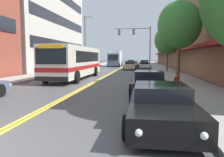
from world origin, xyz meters
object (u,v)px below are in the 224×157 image
(city_bus, at_px, (76,61))
(car_champagne_moving_lead, at_px, (133,64))
(fire_hydrant, at_px, (176,82))
(car_charcoal_parked_right_end, at_px, (149,82))
(car_white_parked_right_far, at_px, (144,65))
(car_beige_moving_second, at_px, (130,66))
(car_black_parked_right_foreground, at_px, (161,105))
(box_truck, at_px, (115,58))
(street_tree_right_far, at_px, (168,40))
(car_dark_grey_parked_right_mid, at_px, (145,63))
(traffic_signal_mast, at_px, (138,39))
(street_lamp_left_far, at_px, (86,39))
(street_tree_right_mid, at_px, (179,25))
(car_navy_moving_third, at_px, (131,62))

(city_bus, relative_size, car_champagne_moving_lead, 2.32)
(fire_hydrant, bearing_deg, car_charcoal_parked_right_end, -155.20)
(car_white_parked_right_far, relative_size, car_beige_moving_second, 0.91)
(car_black_parked_right_foreground, bearing_deg, box_truck, 98.96)
(car_champagne_moving_lead, bearing_deg, box_truck, 143.56)
(fire_hydrant, bearing_deg, street_tree_right_far, 85.71)
(car_black_parked_right_foreground, distance_m, car_dark_grey_parked_right_mid, 40.85)
(traffic_signal_mast, bearing_deg, fire_hydrant, -83.56)
(car_charcoal_parked_right_end, height_order, fire_hydrant, car_charcoal_parked_right_end)
(car_charcoal_parked_right_end, height_order, street_tree_right_far, street_tree_right_far)
(street_lamp_left_far, bearing_deg, car_white_parked_right_far, 26.98)
(street_tree_right_mid, height_order, street_tree_right_far, street_tree_right_mid)
(car_white_parked_right_far, relative_size, box_truck, 0.60)
(car_navy_moving_third, xyz_separation_m, street_tree_right_mid, (5.87, -43.93, 3.92))
(car_navy_moving_third, xyz_separation_m, box_truck, (-2.68, -14.80, 1.13))
(car_charcoal_parked_right_end, bearing_deg, street_lamp_left_far, 113.23)
(box_truck, distance_m, fire_hydrant, 34.05)
(car_charcoal_parked_right_end, height_order, street_tree_right_mid, street_tree_right_mid)
(car_dark_grey_parked_right_mid, relative_size, car_charcoal_parked_right_end, 1.00)
(box_truck, relative_size, street_lamp_left_far, 0.82)
(car_navy_moving_third, relative_size, street_tree_right_mid, 0.72)
(street_lamp_left_far, relative_size, street_tree_right_far, 1.43)
(city_bus, distance_m, car_champagne_moving_lead, 24.23)
(car_black_parked_right_foreground, relative_size, car_beige_moving_second, 1.02)
(car_white_parked_right_far, bearing_deg, box_truck, 130.06)
(car_dark_grey_parked_right_mid, xyz_separation_m, street_tree_right_far, (2.73, -18.03, 3.59))
(fire_hydrant, bearing_deg, car_champagne_moving_lead, 97.27)
(car_white_parked_right_far, xyz_separation_m, car_champagne_moving_lead, (-2.17, 4.37, -0.00))
(car_charcoal_parked_right_end, bearing_deg, car_black_parked_right_foreground, -88.40)
(city_bus, relative_size, car_charcoal_parked_right_end, 2.68)
(car_navy_moving_third, bearing_deg, street_lamp_left_far, -102.37)
(car_charcoal_parked_right_end, relative_size, car_navy_moving_third, 0.94)
(car_beige_moving_second, height_order, street_tree_right_far, street_tree_right_far)
(car_champagne_moving_lead, height_order, street_tree_right_far, street_tree_right_far)
(box_truck, bearing_deg, street_lamp_left_far, -104.88)
(car_black_parked_right_foreground, relative_size, traffic_signal_mast, 0.65)
(street_tree_right_mid, bearing_deg, car_beige_moving_second, 104.88)
(traffic_signal_mast, distance_m, street_lamp_left_far, 9.07)
(car_navy_moving_third, bearing_deg, car_black_parked_right_foreground, -86.21)
(car_white_parked_right_far, height_order, fire_hydrant, car_white_parked_right_far)
(car_white_parked_right_far, height_order, street_tree_right_far, street_tree_right_far)
(car_beige_moving_second, xyz_separation_m, street_tree_right_far, (5.16, -5.80, 3.57))
(city_bus, distance_m, box_truck, 26.73)
(car_champagne_moving_lead, xyz_separation_m, traffic_signal_mast, (1.05, -5.36, 4.60))
(city_bus, height_order, car_beige_moving_second, city_bus)
(traffic_signal_mast, relative_size, fire_hydrant, 9.37)
(car_black_parked_right_foreground, xyz_separation_m, street_lamp_left_far, (-9.53, 28.00, 4.39))
(car_beige_moving_second, distance_m, street_tree_right_far, 8.54)
(box_truck, xyz_separation_m, fire_hydrant, (7.83, -33.12, -1.20))
(box_truck, bearing_deg, car_navy_moving_third, 79.72)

